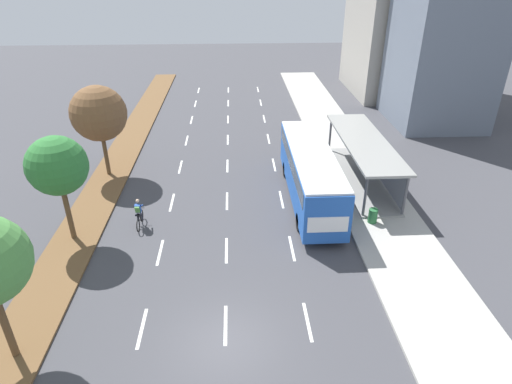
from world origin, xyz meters
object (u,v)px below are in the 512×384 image
cyclist (139,214)px  trash_bin (373,216)px  bus (310,170)px  median_tree_second (57,166)px  bus_shelter (367,156)px  median_tree_third (99,114)px

cyclist → trash_bin: 13.45m
bus → median_tree_second: median_tree_second is taller
bus_shelter → median_tree_second: median_tree_second is taller
cyclist → median_tree_second: (-3.41, -1.14, 3.65)m
bus → median_tree_third: 14.55m
cyclist → median_tree_third: median_tree_third is taller
bus_shelter → bus: bus is taller
trash_bin → median_tree_second: bearing=-177.9°
bus → bus_shelter: bearing=29.9°
cyclist → median_tree_second: bearing=-161.5°
bus_shelter → trash_bin: (-1.08, -5.63, -1.29)m
median_tree_third → trash_bin: (16.88, -7.43, -3.98)m
bus → cyclist: bearing=-165.6°
cyclist → trash_bin: cyclist is taller
bus → median_tree_third: (-13.68, 4.26, 2.48)m
bus_shelter → bus: 4.94m
bus_shelter → median_tree_second: size_ratio=1.85×
bus_shelter → median_tree_third: median_tree_third is taller
median_tree_third → bus: bearing=-17.3°
trash_bin → bus_shelter: bearing=79.2°
bus_shelter → median_tree_third: 18.25m
median_tree_second → median_tree_third: median_tree_third is taller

